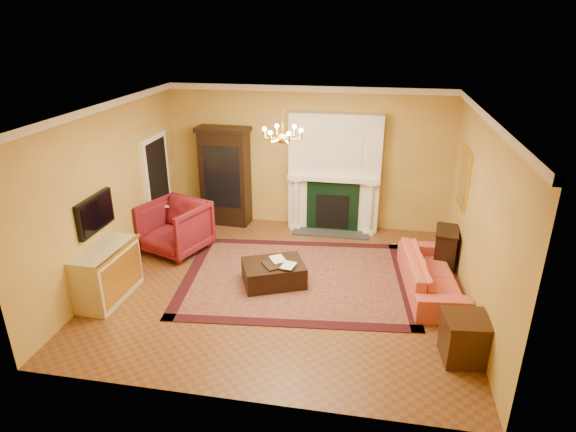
% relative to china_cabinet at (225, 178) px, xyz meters
% --- Properties ---
extents(floor, '(6.00, 5.50, 0.02)m').
position_rel_china_cabinet_xyz_m(floor, '(1.75, -2.49, -1.04)').
color(floor, brown).
rests_on(floor, ground).
extents(ceiling, '(6.00, 5.50, 0.02)m').
position_rel_china_cabinet_xyz_m(ceiling, '(1.75, -2.49, 1.98)').
color(ceiling, white).
rests_on(ceiling, wall_back).
extents(wall_back, '(6.00, 0.02, 3.00)m').
position_rel_china_cabinet_xyz_m(wall_back, '(1.75, 0.27, 0.47)').
color(wall_back, gold).
rests_on(wall_back, floor).
extents(wall_front, '(6.00, 0.02, 3.00)m').
position_rel_china_cabinet_xyz_m(wall_front, '(1.75, -5.25, 0.47)').
color(wall_front, gold).
rests_on(wall_front, floor).
extents(wall_left, '(0.02, 5.50, 3.00)m').
position_rel_china_cabinet_xyz_m(wall_left, '(-1.26, -2.49, 0.47)').
color(wall_left, gold).
rests_on(wall_left, floor).
extents(wall_right, '(0.02, 5.50, 3.00)m').
position_rel_china_cabinet_xyz_m(wall_right, '(4.76, -2.49, 0.47)').
color(wall_right, gold).
rests_on(wall_right, floor).
extents(fireplace, '(1.90, 0.70, 2.50)m').
position_rel_china_cabinet_xyz_m(fireplace, '(2.35, 0.08, 0.17)').
color(fireplace, white).
rests_on(fireplace, wall_back).
extents(crown_molding, '(6.00, 5.50, 0.12)m').
position_rel_china_cabinet_xyz_m(crown_molding, '(1.75, -1.53, 1.91)').
color(crown_molding, white).
rests_on(crown_molding, ceiling).
extents(doorway, '(0.08, 1.05, 2.10)m').
position_rel_china_cabinet_xyz_m(doorway, '(-1.20, -0.79, 0.02)').
color(doorway, white).
rests_on(doorway, wall_left).
extents(tv_panel, '(0.09, 0.95, 0.58)m').
position_rel_china_cabinet_xyz_m(tv_panel, '(-1.19, -3.09, 0.32)').
color(tv_panel, black).
rests_on(tv_panel, wall_left).
extents(gilt_mirror, '(0.06, 0.76, 1.05)m').
position_rel_china_cabinet_xyz_m(gilt_mirror, '(4.72, -1.09, 0.62)').
color(gilt_mirror, yellow).
rests_on(gilt_mirror, wall_right).
extents(chandelier, '(0.63, 0.55, 0.53)m').
position_rel_china_cabinet_xyz_m(chandelier, '(1.75, -2.49, 1.58)').
color(chandelier, gold).
rests_on(chandelier, ceiling).
extents(oriental_rug, '(4.22, 3.34, 0.02)m').
position_rel_china_cabinet_xyz_m(oriental_rug, '(1.93, -2.22, -1.02)').
color(oriental_rug, '#4B1016').
rests_on(oriental_rug, floor).
extents(china_cabinet, '(1.06, 0.53, 2.05)m').
position_rel_china_cabinet_xyz_m(china_cabinet, '(0.00, 0.00, 0.00)').
color(china_cabinet, black).
rests_on(china_cabinet, floor).
extents(wingback_armchair, '(1.36, 1.32, 1.11)m').
position_rel_china_cabinet_xyz_m(wingback_armchair, '(-0.55, -1.58, -0.47)').
color(wingback_armchair, maroon).
rests_on(wingback_armchair, floor).
extents(pedestal_table, '(0.44, 0.44, 0.79)m').
position_rel_china_cabinet_xyz_m(pedestal_table, '(-0.87, -1.01, -0.57)').
color(pedestal_table, black).
rests_on(pedestal_table, floor).
extents(commode, '(0.61, 1.22, 0.89)m').
position_rel_china_cabinet_xyz_m(commode, '(-0.98, -3.38, -0.58)').
color(commode, beige).
rests_on(commode, floor).
extents(coral_sofa, '(0.82, 2.14, 0.82)m').
position_rel_china_cabinet_xyz_m(coral_sofa, '(4.20, -2.24, -0.62)').
color(coral_sofa, '#BE473C').
rests_on(coral_sofa, floor).
extents(end_table, '(0.59, 0.59, 0.62)m').
position_rel_china_cabinet_xyz_m(end_table, '(4.47, -3.97, -0.72)').
color(end_table, '#37180F').
rests_on(end_table, floor).
extents(console_table, '(0.45, 0.68, 0.71)m').
position_rel_china_cabinet_xyz_m(console_table, '(4.53, -1.29, -0.67)').
color(console_table, black).
rests_on(console_table, floor).
extents(leather_ottoman, '(1.22, 1.08, 0.38)m').
position_rel_china_cabinet_xyz_m(leather_ottoman, '(1.58, -2.47, -0.82)').
color(leather_ottoman, black).
rests_on(leather_ottoman, oriental_rug).
extents(ottoman_tray, '(0.57, 0.54, 0.03)m').
position_rel_china_cabinet_xyz_m(ottoman_tray, '(1.66, -2.52, -0.62)').
color(ottoman_tray, black).
rests_on(ottoman_tray, leather_ottoman).
extents(book_a, '(0.21, 0.14, 0.30)m').
position_rel_china_cabinet_xyz_m(book_a, '(1.55, -2.47, -0.45)').
color(book_a, gray).
rests_on(book_a, ottoman_tray).
extents(book_b, '(0.21, 0.06, 0.29)m').
position_rel_china_cabinet_xyz_m(book_b, '(1.75, -2.57, -0.46)').
color(book_b, gray).
rests_on(book_b, ottoman_tray).
extents(topiary_left, '(0.17, 0.17, 0.47)m').
position_rel_china_cabinet_xyz_m(topiary_left, '(1.75, 0.04, 0.46)').
color(topiary_left, gray).
rests_on(topiary_left, fireplace).
extents(topiary_right, '(0.15, 0.15, 0.41)m').
position_rel_china_cabinet_xyz_m(topiary_right, '(2.98, 0.04, 0.43)').
color(topiary_right, gray).
rests_on(topiary_right, fireplace).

